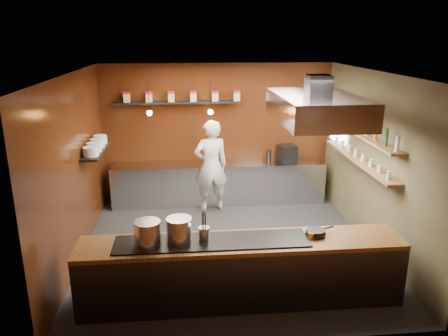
{
  "coord_description": "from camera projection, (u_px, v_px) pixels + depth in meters",
  "views": [
    {
      "loc": [
        -0.73,
        -6.87,
        3.59
      ],
      "look_at": [
        -0.05,
        0.4,
        1.33
      ],
      "focal_mm": 35.0,
      "sensor_mm": 36.0,
      "label": 1
    }
  ],
  "objects": [
    {
      "name": "right_wall",
      "position": [
        375.0,
        161.0,
        7.44
      ],
      "size": [
        0.0,
        5.0,
        5.0
      ],
      "primitive_type": "plane",
      "rotation": [
        1.57,
        0.0,
        -1.57
      ],
      "color": "#474228",
      "rests_on": "ground"
    },
    {
      "name": "left_wall",
      "position": [
        75.0,
        170.0,
        7.0
      ],
      "size": [
        0.0,
        5.0,
        5.0
      ],
      "primitive_type": "plane",
      "rotation": [
        1.57,
        0.0,
        1.57
      ],
      "color": "#361709",
      "rests_on": "ground"
    },
    {
      "name": "floor",
      "position": [
        229.0,
        247.0,
        7.66
      ],
      "size": [
        5.0,
        5.0,
        0.0
      ],
      "primitive_type": "plane",
      "color": "black",
      "rests_on": "ground"
    },
    {
      "name": "plate_shelf",
      "position": [
        96.0,
        150.0,
        7.95
      ],
      "size": [
        0.3,
        1.4,
        0.04
      ],
      "primitive_type": "cube",
      "color": "black",
      "rests_on": "left_wall"
    },
    {
      "name": "window_pane",
      "position": [
        340.0,
        120.0,
        8.94
      ],
      "size": [
        0.0,
        1.0,
        1.0
      ],
      "primitive_type": "plane",
      "rotation": [
        1.57,
        0.0,
        -1.57
      ],
      "color": "white",
      "rests_on": "right_wall"
    },
    {
      "name": "ceiling",
      "position": [
        230.0,
        73.0,
        6.78
      ],
      "size": [
        5.0,
        5.0,
        0.0
      ],
      "primitive_type": "plane",
      "rotation": [
        3.14,
        0.0,
        0.0
      ],
      "color": "silver",
      "rests_on": "back_wall"
    },
    {
      "name": "storage_tins",
      "position": [
        182.0,
        96.0,
        9.15
      ],
      "size": [
        2.43,
        0.13,
        0.22
      ],
      "color": "beige",
      "rests_on": "tin_shelf"
    },
    {
      "name": "plate_stacks",
      "position": [
        96.0,
        145.0,
        7.92
      ],
      "size": [
        0.26,
        1.16,
        0.16
      ],
      "color": "silver",
      "rests_on": "plate_shelf"
    },
    {
      "name": "butter_jar",
      "position": [
        312.0,
        235.0,
        5.93
      ],
      "size": [
        0.11,
        0.11,
        0.09
      ],
      "primitive_type": "cylinder",
      "rotation": [
        0.0,
        0.0,
        -0.08
      ],
      "color": "gold",
      "rests_on": "pass_counter"
    },
    {
      "name": "back_wall",
      "position": [
        218.0,
        133.0,
        9.6
      ],
      "size": [
        5.0,
        0.0,
        5.0
      ],
      "primitive_type": "plane",
      "rotation": [
        1.57,
        0.0,
        0.0
      ],
      "color": "#361709",
      "rests_on": "ground"
    },
    {
      "name": "prep_counter",
      "position": [
        219.0,
        183.0,
        9.6
      ],
      "size": [
        4.6,
        0.65,
        0.9
      ],
      "primitive_type": "cube",
      "color": "silver",
      "rests_on": "floor"
    },
    {
      "name": "pass_counter",
      "position": [
        241.0,
        271.0,
        6.0
      ],
      "size": [
        4.4,
        0.72,
        0.94
      ],
      "color": "#38383D",
      "rests_on": "floor"
    },
    {
      "name": "pendant_right",
      "position": [
        211.0,
        109.0,
        8.63
      ],
      "size": [
        0.1,
        0.1,
        0.95
      ],
      "color": "black",
      "rests_on": "ceiling"
    },
    {
      "name": "stockpot_small",
      "position": [
        148.0,
        233.0,
        5.68
      ],
      "size": [
        0.46,
        0.46,
        0.33
      ],
      "primitive_type": "cylinder",
      "rotation": [
        0.0,
        0.0,
        -0.43
      ],
      "color": "#BABCC1",
      "rests_on": "pass_counter"
    },
    {
      "name": "bottles",
      "position": [
        362.0,
        126.0,
        7.55
      ],
      "size": [
        0.06,
        2.66,
        0.24
      ],
      "color": "silver",
      "rests_on": "bottle_shelf_upper"
    },
    {
      "name": "utensil_crock",
      "position": [
        204.0,
        234.0,
        5.8
      ],
      "size": [
        0.17,
        0.17,
        0.2
      ],
      "primitive_type": "cylinder",
      "rotation": [
        0.0,
        0.0,
        0.16
      ],
      "color": "#B1B4B8",
      "rests_on": "pass_counter"
    },
    {
      "name": "frying_pan",
      "position": [
        316.0,
        232.0,
        6.0
      ],
      "size": [
        0.43,
        0.28,
        0.07
      ],
      "color": "black",
      "rests_on": "pass_counter"
    },
    {
      "name": "espresso_machine",
      "position": [
        287.0,
        153.0,
        9.58
      ],
      "size": [
        0.43,
        0.42,
        0.36
      ],
      "primitive_type": "cube",
      "rotation": [
        0.0,
        0.0,
        0.27
      ],
      "color": "black",
      "rests_on": "prep_counter"
    },
    {
      "name": "pendant_left",
      "position": [
        149.0,
        110.0,
        8.52
      ],
      "size": [
        0.1,
        0.1,
        0.95
      ],
      "color": "black",
      "rests_on": "ceiling"
    },
    {
      "name": "bottle_shelf_lower",
      "position": [
        359.0,
        160.0,
        7.73
      ],
      "size": [
        0.26,
        2.8,
        0.04
      ],
      "primitive_type": "cube",
      "color": "#905D39",
      "rests_on": "right_wall"
    },
    {
      "name": "bottle_shelf_upper",
      "position": [
        361.0,
        134.0,
        7.59
      ],
      "size": [
        0.26,
        2.8,
        0.04
      ],
      "primitive_type": "cube",
      "color": "#905D39",
      "rests_on": "right_wall"
    },
    {
      "name": "tin_shelf",
      "position": [
        175.0,
        103.0,
        9.18
      ],
      "size": [
        2.6,
        0.26,
        0.04
      ],
      "primitive_type": "cube",
      "color": "black",
      "rests_on": "back_wall"
    },
    {
      "name": "stockpot_large",
      "position": [
        179.0,
        230.0,
        5.76
      ],
      "size": [
        0.38,
        0.38,
        0.33
      ],
      "primitive_type": "cylinder",
      "rotation": [
        0.0,
        0.0,
        0.13
      ],
      "color": "silver",
      "rests_on": "pass_counter"
    },
    {
      "name": "extractor_hood",
      "position": [
        317.0,
        108.0,
        6.66
      ],
      "size": [
        1.2,
        2.0,
        0.72
      ],
      "color": "#38383D",
      "rests_on": "ceiling"
    },
    {
      "name": "chef",
      "position": [
        211.0,
        166.0,
        9.03
      ],
      "size": [
        0.78,
        0.59,
        1.93
      ],
      "primitive_type": "imported",
      "rotation": [
        0.0,
        0.0,
        3.33
      ],
      "color": "silver",
      "rests_on": "floor"
    },
    {
      "name": "wine_glasses",
      "position": [
        359.0,
        155.0,
        7.7
      ],
      "size": [
        0.07,
        2.37,
        0.13
      ],
      "color": "silver",
      "rests_on": "bottle_shelf_lower"
    }
  ]
}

